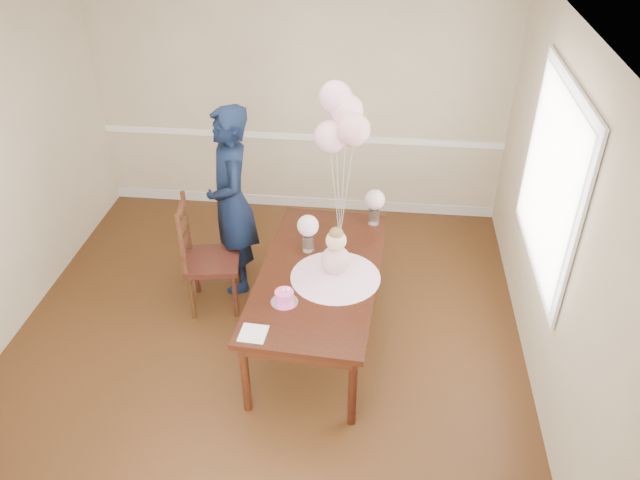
# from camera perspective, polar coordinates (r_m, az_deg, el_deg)

# --- Properties ---
(floor) EXTENTS (4.50, 5.00, 0.00)m
(floor) POSITION_cam_1_polar(r_m,az_deg,el_deg) (5.52, -5.26, -10.16)
(floor) COLOR #381E0E
(floor) RESTS_ON ground
(ceiling) EXTENTS (4.50, 5.00, 0.02)m
(ceiling) POSITION_cam_1_polar(r_m,az_deg,el_deg) (4.13, -7.28, 17.87)
(ceiling) COLOR white
(ceiling) RESTS_ON wall_back
(wall_back) EXTENTS (4.50, 0.02, 2.70)m
(wall_back) POSITION_cam_1_polar(r_m,az_deg,el_deg) (6.90, -1.96, 12.85)
(wall_back) COLOR #BDAB8B
(wall_back) RESTS_ON floor
(wall_right) EXTENTS (0.02, 5.00, 2.70)m
(wall_right) POSITION_cam_1_polar(r_m,az_deg,el_deg) (4.78, 21.32, 0.16)
(wall_right) COLOR #BDAB8B
(wall_right) RESTS_ON floor
(chair_rail_trim) EXTENTS (4.50, 0.02, 0.07)m
(chair_rail_trim) POSITION_cam_1_polar(r_m,az_deg,el_deg) (7.06, -1.90, 9.41)
(chair_rail_trim) COLOR white
(chair_rail_trim) RESTS_ON wall_back
(baseboard_trim) EXTENTS (4.50, 0.02, 0.12)m
(baseboard_trim) POSITION_cam_1_polar(r_m,az_deg,el_deg) (7.45, -1.78, 3.51)
(baseboard_trim) COLOR silver
(baseboard_trim) RESTS_ON floor
(window_frame) EXTENTS (0.02, 1.66, 1.56)m
(window_frame) POSITION_cam_1_polar(r_m,az_deg,el_deg) (5.10, 20.41, 5.15)
(window_frame) COLOR white
(window_frame) RESTS_ON wall_right
(window_blinds) EXTENTS (0.01, 1.50, 1.40)m
(window_blinds) POSITION_cam_1_polar(r_m,az_deg,el_deg) (5.09, 20.22, 5.17)
(window_blinds) COLOR white
(window_blinds) RESTS_ON wall_right
(dining_table_top) EXTENTS (1.10, 2.00, 0.05)m
(dining_table_top) POSITION_cam_1_polar(r_m,az_deg,el_deg) (5.18, -0.10, -3.12)
(dining_table_top) COLOR black
(dining_table_top) RESTS_ON table_leg_fl
(table_apron) EXTENTS (0.99, 1.90, 0.10)m
(table_apron) POSITION_cam_1_polar(r_m,az_deg,el_deg) (5.22, -0.10, -3.76)
(table_apron) COLOR black
(table_apron) RESTS_ON table_leg_fl
(table_leg_fl) EXTENTS (0.07, 0.07, 0.68)m
(table_leg_fl) POSITION_cam_1_polar(r_m,az_deg,el_deg) (4.85, -6.84, -12.36)
(table_leg_fl) COLOR black
(table_leg_fl) RESTS_ON floor
(table_leg_fr) EXTENTS (0.07, 0.07, 0.68)m
(table_leg_fr) POSITION_cam_1_polar(r_m,az_deg,el_deg) (4.72, 3.00, -13.65)
(table_leg_fr) COLOR black
(table_leg_fr) RESTS_ON floor
(table_leg_bl) EXTENTS (0.07, 0.07, 0.68)m
(table_leg_bl) POSITION_cam_1_polar(r_m,az_deg,el_deg) (6.17, -2.40, -0.51)
(table_leg_bl) COLOR black
(table_leg_bl) RESTS_ON floor
(table_leg_br) EXTENTS (0.07, 0.07, 0.68)m
(table_leg_br) POSITION_cam_1_polar(r_m,az_deg,el_deg) (6.07, 5.16, -1.25)
(table_leg_br) COLOR black
(table_leg_br) RESTS_ON floor
(baby_skirt) EXTENTS (0.78, 0.78, 0.10)m
(baby_skirt) POSITION_cam_1_polar(r_m,az_deg,el_deg) (5.08, 1.43, -2.96)
(baby_skirt) COLOR #F9B7DA
(baby_skirt) RESTS_ON dining_table_top
(baby_torso) EXTENTS (0.23, 0.23, 0.23)m
(baby_torso) POSITION_cam_1_polar(r_m,az_deg,el_deg) (5.00, 1.45, -1.80)
(baby_torso) COLOR #EA94C6
(baby_torso) RESTS_ON baby_skirt
(baby_head) EXTENTS (0.17, 0.17, 0.17)m
(baby_head) POSITION_cam_1_polar(r_m,az_deg,el_deg) (4.90, 1.48, -0.05)
(baby_head) COLOR beige
(baby_head) RESTS_ON baby_torso
(baby_hair) EXTENTS (0.12, 0.12, 0.12)m
(baby_hair) POSITION_cam_1_polar(r_m,az_deg,el_deg) (4.87, 1.49, 0.52)
(baby_hair) COLOR brown
(baby_hair) RESTS_ON baby_head
(cake_platter) EXTENTS (0.23, 0.23, 0.01)m
(cake_platter) POSITION_cam_1_polar(r_m,az_deg,el_deg) (4.86, -3.27, -5.68)
(cake_platter) COLOR white
(cake_platter) RESTS_ON dining_table_top
(birthday_cake) EXTENTS (0.15, 0.15, 0.10)m
(birthday_cake) POSITION_cam_1_polar(r_m,az_deg,el_deg) (4.82, -3.29, -5.20)
(birthday_cake) COLOR #FC4FAB
(birthday_cake) RESTS_ON cake_platter
(cake_flower_a) EXTENTS (0.03, 0.03, 0.03)m
(cake_flower_a) POSITION_cam_1_polar(r_m,az_deg,el_deg) (4.78, -3.31, -4.61)
(cake_flower_a) COLOR silver
(cake_flower_a) RESTS_ON birthday_cake
(cake_flower_b) EXTENTS (0.03, 0.03, 0.03)m
(cake_flower_b) POSITION_cam_1_polar(r_m,az_deg,el_deg) (4.79, -2.92, -4.51)
(cake_flower_b) COLOR white
(cake_flower_b) RESTS_ON birthday_cake
(rose_vase_near) EXTENTS (0.10, 0.10, 0.16)m
(rose_vase_near) POSITION_cam_1_polar(r_m,az_deg,el_deg) (5.38, -1.09, -0.25)
(rose_vase_near) COLOR silver
(rose_vase_near) RESTS_ON dining_table_top
(roses_near) EXTENTS (0.18, 0.18, 0.18)m
(roses_near) POSITION_cam_1_polar(r_m,az_deg,el_deg) (5.28, -1.11, 1.32)
(roses_near) COLOR silver
(roses_near) RESTS_ON rose_vase_near
(rose_vase_far) EXTENTS (0.10, 0.10, 0.16)m
(rose_vase_far) POSITION_cam_1_polar(r_m,az_deg,el_deg) (5.76, 4.95, 2.20)
(rose_vase_far) COLOR silver
(rose_vase_far) RESTS_ON dining_table_top
(roses_far) EXTENTS (0.18, 0.18, 0.18)m
(roses_far) POSITION_cam_1_polar(r_m,az_deg,el_deg) (5.67, 5.03, 3.70)
(roses_far) COLOR beige
(roses_far) RESTS_ON rose_vase_far
(napkin) EXTENTS (0.21, 0.21, 0.01)m
(napkin) POSITION_cam_1_polar(r_m,az_deg,el_deg) (4.60, -6.12, -8.49)
(napkin) COLOR white
(napkin) RESTS_ON dining_table_top
(balloon_weight) EXTENTS (0.04, 0.04, 0.02)m
(balloon_weight) POSITION_cam_1_polar(r_m,az_deg,el_deg) (5.58, 1.83, 0.31)
(balloon_weight) COLOR silver
(balloon_weight) RESTS_ON dining_table_top
(balloon_a) EXTENTS (0.27, 0.27, 0.27)m
(balloon_a) POSITION_cam_1_polar(r_m,az_deg,el_deg) (5.12, 0.94, 9.42)
(balloon_a) COLOR #FFB4CF
(balloon_a) RESTS_ON balloon_ribbon_a
(balloon_b) EXTENTS (0.27, 0.27, 0.27)m
(balloon_b) POSITION_cam_1_polar(r_m,az_deg,el_deg) (5.02, 3.09, 10.04)
(balloon_b) COLOR #E8A4B1
(balloon_b) RESTS_ON balloon_ribbon_b
(balloon_c) EXTENTS (0.27, 0.27, 0.27)m
(balloon_c) POSITION_cam_1_polar(r_m,az_deg,el_deg) (5.12, 2.45, 11.75)
(balloon_c) COLOR #FFB4C4
(balloon_c) RESTS_ON balloon_ribbon_c
(balloon_d) EXTENTS (0.27, 0.27, 0.27)m
(balloon_d) POSITION_cam_1_polar(r_m,az_deg,el_deg) (5.11, 1.40, 12.91)
(balloon_d) COLOR #FFB4D5
(balloon_d) RESTS_ON balloon_ribbon_d
(balloon_ribbon_a) EXTENTS (0.09, 0.01, 0.81)m
(balloon_ribbon_a) POSITION_cam_1_polar(r_m,az_deg,el_deg) (5.37, 1.40, 3.99)
(balloon_ribbon_a) COLOR white
(balloon_ribbon_a) RESTS_ON balloon_weight
(balloon_ribbon_b) EXTENTS (0.10, 0.06, 0.91)m
(balloon_ribbon_b) POSITION_cam_1_polar(r_m,az_deg,el_deg) (5.31, 2.40, 4.23)
(balloon_ribbon_b) COLOR silver
(balloon_ribbon_b) RESTS_ON balloon_weight
(balloon_ribbon_c) EXTENTS (0.03, 0.09, 1.01)m
(balloon_ribbon_c) POSITION_cam_1_polar(r_m,az_deg,el_deg) (5.36, 2.11, 5.09)
(balloon_ribbon_c) COLOR silver
(balloon_ribbon_c) RESTS_ON balloon_weight
(balloon_ribbon_d) EXTENTS (0.07, 0.11, 1.10)m
(balloon_ribbon_d) POSITION_cam_1_polar(r_m,az_deg,el_deg) (5.35, 1.62, 5.64)
(balloon_ribbon_d) COLOR white
(balloon_ribbon_d) RESTS_ON balloon_weight
(dining_chair_seat) EXTENTS (0.56, 0.56, 0.05)m
(dining_chair_seat) POSITION_cam_1_polar(r_m,az_deg,el_deg) (5.77, -9.81, -1.92)
(dining_chair_seat) COLOR #33130E
(dining_chair_seat) RESTS_ON chair_leg_fl
(chair_leg_fl) EXTENTS (0.05, 0.05, 0.47)m
(chair_leg_fl) POSITION_cam_1_polar(r_m,az_deg,el_deg) (5.80, -11.66, -5.19)
(chair_leg_fl) COLOR #381F0F
(chair_leg_fl) RESTS_ON floor
(chair_leg_fr) EXTENTS (0.05, 0.05, 0.47)m
(chair_leg_fr) POSITION_cam_1_polar(r_m,az_deg,el_deg) (5.75, -7.75, -5.08)
(chair_leg_fr) COLOR #37170F
(chair_leg_fr) RESTS_ON floor
(chair_leg_bl) EXTENTS (0.05, 0.05, 0.47)m
(chair_leg_bl) POSITION_cam_1_polar(r_m,az_deg,el_deg) (6.11, -11.29, -2.87)
(chair_leg_bl) COLOR #39130F
(chair_leg_bl) RESTS_ON floor
(chair_leg_br) EXTENTS (0.05, 0.05, 0.47)m
(chair_leg_br) POSITION_cam_1_polar(r_m,az_deg,el_deg) (6.06, -7.59, -2.74)
(chair_leg_br) COLOR #321D0D
(chair_leg_br) RESTS_ON floor
(chair_back_post_l) EXTENTS (0.05, 0.05, 0.61)m
(chair_back_post_l) POSITION_cam_1_polar(r_m,az_deg,el_deg) (5.46, -12.56, -0.50)
(chair_back_post_l) COLOR #3D2010
(chair_back_post_l) RESTS_ON dining_chair_seat
(chair_back_post_r) EXTENTS (0.05, 0.05, 0.61)m
(chair_back_post_r) POSITION_cam_1_polar(r_m,az_deg,el_deg) (5.79, -12.12, 1.70)
(chair_back_post_r) COLOR #331C0E
(chair_back_post_r) RESTS_ON dining_chair_seat
(chair_slat_low) EXTENTS (0.11, 0.44, 0.05)m
(chair_slat_low) POSITION_cam_1_polar(r_m,az_deg,el_deg) (5.70, -12.18, -0.48)
(chair_slat_low) COLOR #36170E
(chair_slat_low) RESTS_ON dining_chair_seat
(chair_slat_mid) EXTENTS (0.11, 0.44, 0.05)m
(chair_slat_mid) POSITION_cam_1_polar(r_m,az_deg,el_deg) (5.60, -12.39, 1.01)
(chair_slat_mid) COLOR #371E0F
(chair_slat_mid) RESTS_ON dining_chair_seat
(chair_slat_top) EXTENTS (0.11, 0.44, 0.05)m
(chair_slat_top) POSITION_cam_1_polar(r_m,az_deg,el_deg) (5.51, -12.61, 2.54)
(chair_slat_top) COLOR #3B1910
(chair_slat_top) RESTS_ON dining_chair_seat
(woman) EXTENTS (0.66, 0.79, 1.84)m
(woman) POSITION_cam_1_polar(r_m,az_deg,el_deg) (5.80, -8.09, 3.50)
(woman) COLOR black
(woman) RESTS_ON floor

